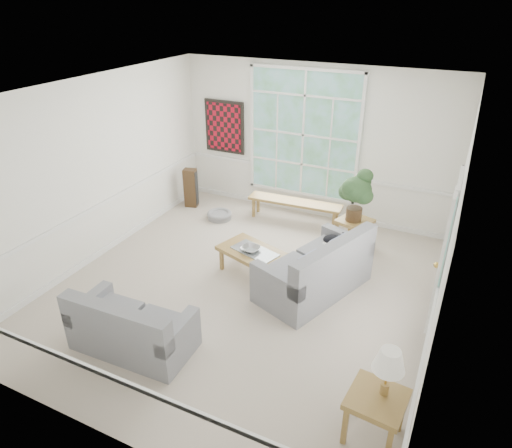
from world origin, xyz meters
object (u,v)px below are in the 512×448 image
Objects in this scene: loveseat_front at (132,321)px; side_table at (374,417)px; coffee_table at (255,263)px; loveseat_right at (314,263)px; end_table at (354,233)px.

side_table is at bearing -2.41° from loveseat_front.
coffee_table is at bearing 137.63° from side_table.
coffee_table is (-0.99, -0.02, -0.27)m from loveseat_right.
loveseat_right reaches higher than end_table.
end_table is 0.94× the size of side_table.
loveseat_right is 2.76m from loveseat_front.
side_table is (2.41, -2.20, 0.06)m from coffee_table.
loveseat_front is at bearing -106.94° from loveseat_right.
loveseat_front is 2.29m from coffee_table.
end_table is at bearing 61.60° from loveseat_front.
loveseat_front is at bearing -89.62° from coffee_table.
end_table is (0.21, 1.59, -0.22)m from loveseat_right.
side_table is at bearing -24.58° from coffee_table.
loveseat_right is 1.62m from end_table.
side_table reaches higher than coffee_table.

